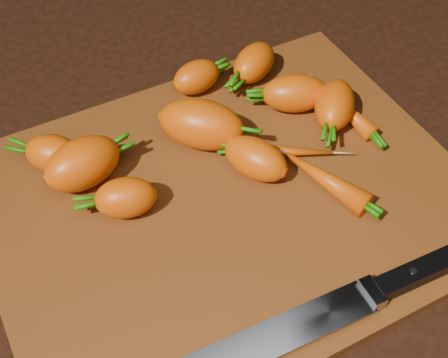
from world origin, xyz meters
name	(u,v)px	position (x,y,z in m)	size (l,w,h in m)	color
ground	(228,206)	(0.00, 0.00, -0.01)	(2.00, 2.00, 0.01)	black
cutting_board	(228,200)	(0.00, 0.00, 0.01)	(0.50, 0.40, 0.01)	#4F270C
carrot_0	(82,164)	(-0.13, 0.09, 0.04)	(0.08, 0.05, 0.05)	#ED4F00
carrot_1	(54,154)	(-0.15, 0.13, 0.03)	(0.06, 0.04, 0.04)	#ED4F00
carrot_2	(201,124)	(0.01, 0.09, 0.04)	(0.10, 0.06, 0.06)	#ED4F00
carrot_3	(256,159)	(0.04, 0.02, 0.03)	(0.07, 0.04, 0.04)	#ED4F00
carrot_4	(254,63)	(0.12, 0.16, 0.03)	(0.07, 0.04, 0.04)	#ED4F00
carrot_5	(196,77)	(0.05, 0.17, 0.03)	(0.06, 0.04, 0.04)	#ED4F00
carrot_6	(295,93)	(0.13, 0.09, 0.03)	(0.08, 0.05, 0.05)	#ED4F00
carrot_7	(345,109)	(0.18, 0.05, 0.02)	(0.10, 0.02, 0.02)	#ED4F00
carrot_8	(283,151)	(0.08, 0.02, 0.02)	(0.11, 0.02, 0.02)	#ED4F00
carrot_9	(325,179)	(0.10, -0.04, 0.03)	(0.11, 0.03, 0.03)	#ED4F00
carrot_10	(125,198)	(-0.10, 0.03, 0.03)	(0.06, 0.04, 0.04)	#ED4F00
carrot_11	(335,105)	(0.16, 0.05, 0.03)	(0.08, 0.05, 0.05)	#ED4F00
knife	(293,329)	(-0.02, -0.17, 0.02)	(0.32, 0.04, 0.02)	gray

